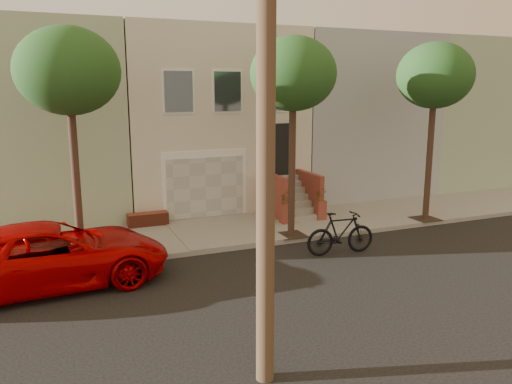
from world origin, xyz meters
name	(u,v)px	position (x,y,z in m)	size (l,w,h in m)	color
ground	(324,286)	(0.00, 0.00, 0.00)	(90.00, 90.00, 0.00)	black
sidewalk	(246,229)	(0.00, 5.35, 0.07)	(40.00, 3.70, 0.15)	gray
house_row	(198,117)	(0.00, 11.19, 3.64)	(33.10, 11.70, 7.00)	beige
tree_left	(68,73)	(-5.50, 3.90, 5.26)	(2.70, 2.57, 6.30)	#2D2116
tree_mid	(293,75)	(1.00, 3.90, 5.26)	(2.70, 2.57, 6.30)	#2D2116
tree_right	(435,77)	(6.50, 3.90, 5.26)	(2.70, 2.57, 6.30)	#2D2116
pickup_truck	(51,255)	(-6.26, 2.64, 0.80)	(2.64, 5.73, 1.59)	#BD0001
motorcycle	(341,233)	(1.71, 2.02, 0.65)	(0.61, 2.15, 1.29)	black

